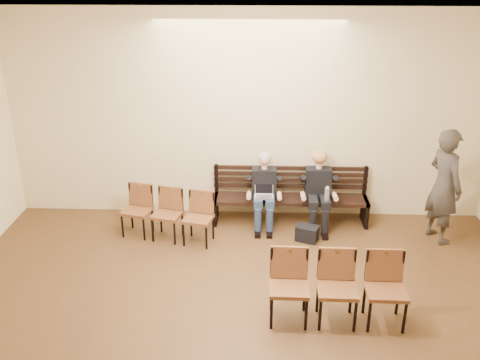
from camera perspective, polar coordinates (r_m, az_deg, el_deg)
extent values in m
cube|color=#F9E1B2|center=(8.88, 0.92, 6.78)|extent=(8.00, 0.02, 3.50)
cube|color=white|center=(3.60, -0.82, 11.52)|extent=(8.00, 10.00, 0.02)
cube|color=black|center=(9.11, 5.35, -3.17)|extent=(2.60, 0.90, 0.45)
cube|color=silver|center=(8.70, 2.57, -1.94)|extent=(0.35, 0.31, 0.22)
cylinder|color=silver|center=(8.68, 9.21, -2.20)|extent=(0.09, 0.09, 0.25)
cube|color=black|center=(8.60, 7.17, -5.67)|extent=(0.40, 0.34, 0.25)
imported|color=#38332E|center=(8.78, 21.07, 0.23)|extent=(0.76, 0.91, 2.12)
cube|color=brown|center=(8.55, -7.80, -3.72)|extent=(1.54, 0.78, 0.82)
cube|color=brown|center=(6.72, 10.33, -11.45)|extent=(1.66, 0.53, 0.92)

